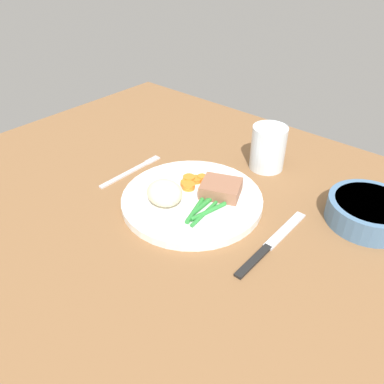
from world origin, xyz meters
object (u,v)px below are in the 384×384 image
(fork, at_px, (131,171))
(knife, at_px, (271,244))
(salad_bowl, at_px, (369,210))
(dinner_plate, at_px, (192,200))
(meat_portion, at_px, (221,188))
(water_glass, at_px, (268,151))

(fork, xyz_separation_m, knife, (0.35, -0.00, -0.00))
(fork, relative_size, salad_bowl, 1.13)
(fork, bearing_deg, dinner_plate, 4.24)
(fork, distance_m, knife, 0.35)
(dinner_plate, distance_m, meat_portion, 0.06)
(meat_portion, relative_size, knife, 0.36)
(dinner_plate, height_order, water_glass, water_glass)
(dinner_plate, bearing_deg, water_glass, 80.16)
(meat_portion, relative_size, water_glass, 0.76)
(knife, relative_size, salad_bowl, 1.40)
(knife, relative_size, water_glass, 2.12)
(dinner_plate, distance_m, fork, 0.17)
(knife, bearing_deg, water_glass, 120.29)
(knife, distance_m, water_glass, 0.26)
(meat_portion, distance_m, water_glass, 0.17)
(knife, height_order, water_glass, water_glass)
(dinner_plate, height_order, fork, dinner_plate)
(meat_portion, distance_m, salad_bowl, 0.27)
(knife, bearing_deg, dinner_plate, 175.62)
(dinner_plate, xyz_separation_m, knife, (0.18, -0.00, -0.01))
(dinner_plate, height_order, salad_bowl, salad_bowl)
(dinner_plate, height_order, knife, dinner_plate)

